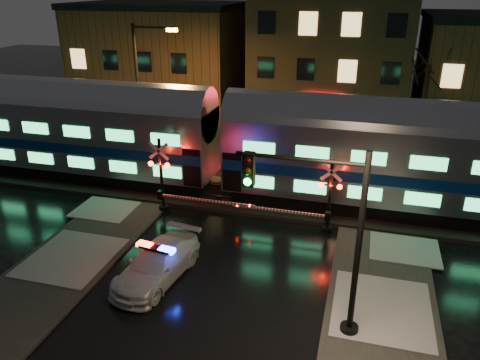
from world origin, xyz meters
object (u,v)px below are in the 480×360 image
crossing_signal_left (168,184)px  police_car (157,264)px  traffic_light (325,241)px  crossing_signal_right (321,204)px  streetlight (142,85)px

crossing_signal_left → police_car: bearing=-71.1°
police_car → traffic_light: 7.35m
police_car → traffic_light: size_ratio=0.74×
crossing_signal_right → traffic_light: 7.19m
crossing_signal_left → crossing_signal_right: bearing=-0.0°
crossing_signal_right → traffic_light: bearing=-83.7°
streetlight → traffic_light: bearing=-46.3°
crossing_signal_right → streetlight: bearing=151.3°
traffic_light → streetlight: (-12.98, 13.57, 1.56)m
crossing_signal_left → streetlight: bearing=123.4°
crossing_signal_right → crossing_signal_left: bearing=180.0°
crossing_signal_right → streetlight: 14.39m
police_car → streetlight: size_ratio=0.56×
traffic_light → crossing_signal_left: bearing=137.2°
police_car → streetlight: 14.49m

